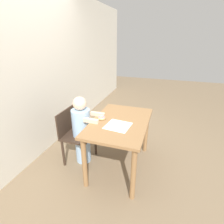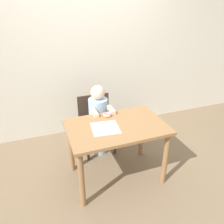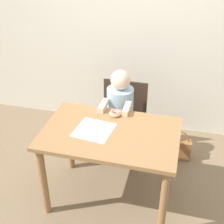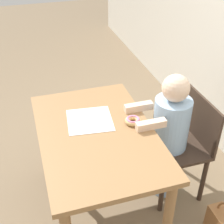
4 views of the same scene
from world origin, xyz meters
name	(u,v)px [view 3 (image 3 of 4)]	position (x,y,z in m)	size (l,w,h in m)	color
ground_plane	(111,196)	(0.00, 0.00, 0.00)	(12.00, 12.00, 0.00)	#7A664C
wall_back	(141,23)	(0.00, 1.29, 1.25)	(8.00, 0.05, 2.50)	silver
dining_table	(110,143)	(0.00, 0.00, 0.61)	(1.10, 0.71, 0.73)	olive
chair	(122,118)	(-0.05, 0.66, 0.44)	(0.45, 0.40, 0.80)	#38281E
child_figure	(120,118)	(-0.05, 0.55, 0.51)	(0.27, 0.43, 1.02)	#99BCE0
donut	(115,113)	(-0.02, 0.25, 0.75)	(0.10, 0.10, 0.04)	#DBB270
napkin	(94,130)	(-0.13, -0.01, 0.73)	(0.32, 0.32, 0.00)	white
handbag	(176,147)	(0.53, 0.72, 0.12)	(0.31, 0.11, 0.35)	brown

